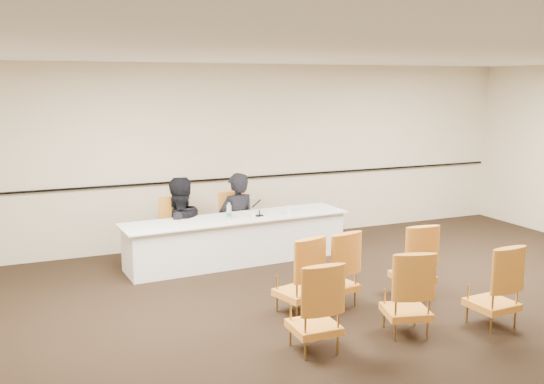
{
  "coord_description": "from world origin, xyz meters",
  "views": [
    {
      "loc": [
        -3.8,
        -5.56,
        2.69
      ],
      "look_at": [
        -0.29,
        2.6,
        1.08
      ],
      "focal_mm": 40.0,
      "sensor_mm": 36.0,
      "label": 1
    }
  ],
  "objects_px": {
    "aud_chair_front_mid": "(335,268)",
    "aud_chair_front_right": "(413,259)",
    "aud_chair_front_left": "(299,275)",
    "panelist_second_chair": "(178,229)",
    "microphone": "(259,206)",
    "water_bottle": "(229,211)",
    "panelist_second": "(178,237)",
    "aud_chair_back_left": "(314,306)",
    "aud_chair_back_mid": "(407,292)",
    "panel_table": "(237,240)",
    "panelist_main_chair": "(237,223)",
    "drinking_glass": "(253,214)",
    "aud_chair_back_right": "(493,285)",
    "coffee_cup": "(289,210)",
    "panelist_main": "(237,227)"
  },
  "relations": [
    {
      "from": "aud_chair_front_mid",
      "to": "aud_chair_front_right",
      "type": "xyz_separation_m",
      "value": [
        1.1,
        -0.06,
        0.0
      ]
    },
    {
      "from": "aud_chair_back_left",
      "to": "panelist_main_chair",
      "type": "bearing_deg",
      "value": 83.08
    },
    {
      "from": "panelist_second_chair",
      "to": "microphone",
      "type": "distance_m",
      "value": 1.31
    },
    {
      "from": "panelist_main",
      "to": "panelist_main_chair",
      "type": "xyz_separation_m",
      "value": [
        0.0,
        0.0,
        0.07
      ]
    },
    {
      "from": "coffee_cup",
      "to": "aud_chair_back_left",
      "type": "bearing_deg",
      "value": -110.5
    },
    {
      "from": "panelist_main_chair",
      "to": "panelist_second",
      "type": "relative_size",
      "value": 0.51
    },
    {
      "from": "water_bottle",
      "to": "panelist_second",
      "type": "bearing_deg",
      "value": 138.68
    },
    {
      "from": "panel_table",
      "to": "microphone",
      "type": "relative_size",
      "value": 11.25
    },
    {
      "from": "water_bottle",
      "to": "aud_chair_front_left",
      "type": "bearing_deg",
      "value": -87.43
    },
    {
      "from": "microphone",
      "to": "panelist_second",
      "type": "bearing_deg",
      "value": 139.49
    },
    {
      "from": "panelist_second_chair",
      "to": "panelist_main_chair",
      "type": "bearing_deg",
      "value": 0.0
    },
    {
      "from": "panelist_main_chair",
      "to": "drinking_glass",
      "type": "relative_size",
      "value": 9.5
    },
    {
      "from": "aud_chair_front_left",
      "to": "drinking_glass",
      "type": "bearing_deg",
      "value": 67.57
    },
    {
      "from": "aud_chair_front_left",
      "to": "aud_chair_back_right",
      "type": "xyz_separation_m",
      "value": [
        1.83,
        -1.18,
        0.0
      ]
    },
    {
      "from": "aud_chair_front_mid",
      "to": "panelist_main_chair",
      "type": "bearing_deg",
      "value": 82.59
    },
    {
      "from": "aud_chair_front_mid",
      "to": "aud_chair_front_right",
      "type": "distance_m",
      "value": 1.1
    },
    {
      "from": "drinking_glass",
      "to": "coffee_cup",
      "type": "xyz_separation_m",
      "value": [
        0.61,
        0.04,
        0.01
      ]
    },
    {
      "from": "panel_table",
      "to": "aud_chair_front_left",
      "type": "relative_size",
      "value": 3.65
    },
    {
      "from": "panelist_second",
      "to": "aud_chair_back_left",
      "type": "bearing_deg",
      "value": 84.69
    },
    {
      "from": "aud_chair_back_right",
      "to": "panelist_main",
      "type": "bearing_deg",
      "value": 108.5
    },
    {
      "from": "panelist_main_chair",
      "to": "panelist_second_chair",
      "type": "relative_size",
      "value": 1.0
    },
    {
      "from": "aud_chair_front_left",
      "to": "panelist_second_chair",
      "type": "bearing_deg",
      "value": 89.97
    },
    {
      "from": "panelist_second",
      "to": "aud_chair_back_mid",
      "type": "bearing_deg",
      "value": 100.48
    },
    {
      "from": "aud_chair_front_mid",
      "to": "aud_chair_back_left",
      "type": "xyz_separation_m",
      "value": [
        -0.8,
        -1.02,
        0.0
      ]
    },
    {
      "from": "microphone",
      "to": "aud_chair_front_mid",
      "type": "bearing_deg",
      "value": -100.43
    },
    {
      "from": "panelist_main",
      "to": "coffee_cup",
      "type": "height_order",
      "value": "panelist_main"
    },
    {
      "from": "aud_chair_front_right",
      "to": "aud_chair_back_right",
      "type": "relative_size",
      "value": 1.0
    },
    {
      "from": "panelist_main_chair",
      "to": "water_bottle",
      "type": "relative_size",
      "value": 3.86
    },
    {
      "from": "aud_chair_front_right",
      "to": "panelist_main",
      "type": "bearing_deg",
      "value": 120.7
    },
    {
      "from": "panel_table",
      "to": "water_bottle",
      "type": "relative_size",
      "value": 14.1
    },
    {
      "from": "panel_table",
      "to": "water_bottle",
      "type": "bearing_deg",
      "value": -157.03
    },
    {
      "from": "panelist_main_chair",
      "to": "aud_chair_front_mid",
      "type": "bearing_deg",
      "value": -88.1
    },
    {
      "from": "panelist_second",
      "to": "drinking_glass",
      "type": "bearing_deg",
      "value": 137.5
    },
    {
      "from": "panelist_main_chair",
      "to": "water_bottle",
      "type": "distance_m",
      "value": 0.79
    },
    {
      "from": "aud_chair_front_mid",
      "to": "aud_chair_back_mid",
      "type": "relative_size",
      "value": 1.0
    },
    {
      "from": "panel_table",
      "to": "aud_chair_front_right",
      "type": "bearing_deg",
      "value": -59.0
    },
    {
      "from": "panelist_second_chair",
      "to": "aud_chair_front_left",
      "type": "distance_m",
      "value": 2.83
    },
    {
      "from": "drinking_glass",
      "to": "aud_chair_front_mid",
      "type": "relative_size",
      "value": 0.11
    },
    {
      "from": "aud_chair_back_mid",
      "to": "panelist_second",
      "type": "bearing_deg",
      "value": 127.88
    },
    {
      "from": "aud_chair_front_mid",
      "to": "aud_chair_back_right",
      "type": "xyz_separation_m",
      "value": [
        1.32,
        -1.23,
        0.0
      ]
    },
    {
      "from": "panelist_second",
      "to": "panel_table",
      "type": "bearing_deg",
      "value": 136.44
    },
    {
      "from": "panelist_second_chair",
      "to": "aud_chair_front_mid",
      "type": "bearing_deg",
      "value": -68.65
    },
    {
      "from": "panelist_second_chair",
      "to": "aud_chair_back_left",
      "type": "bearing_deg",
      "value": -86.7
    },
    {
      "from": "panel_table",
      "to": "panelist_main_chair",
      "type": "bearing_deg",
      "value": 66.77
    },
    {
      "from": "panel_table",
      "to": "panelist_main",
      "type": "distance_m",
      "value": 0.58
    },
    {
      "from": "panelist_second",
      "to": "aud_chair_back_right",
      "type": "distance_m",
      "value": 4.68
    },
    {
      "from": "coffee_cup",
      "to": "aud_chair_back_mid",
      "type": "distance_m",
      "value": 3.18
    },
    {
      "from": "microphone",
      "to": "aud_chair_back_right",
      "type": "distance_m",
      "value": 3.67
    },
    {
      "from": "panel_table",
      "to": "coffee_cup",
      "type": "height_order",
      "value": "coffee_cup"
    },
    {
      "from": "panelist_second_chair",
      "to": "aud_chair_back_right",
      "type": "relative_size",
      "value": 1.0
    }
  ]
}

